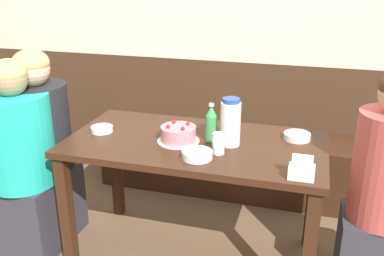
% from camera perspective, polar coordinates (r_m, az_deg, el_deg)
% --- Properties ---
extents(ground_plane, '(12.00, 12.00, 0.00)m').
position_cam_1_polar(ground_plane, '(2.60, 0.40, -16.58)').
color(ground_plane, brown).
extents(back_wall, '(4.80, 0.04, 2.50)m').
position_cam_1_polar(back_wall, '(3.11, 5.94, 14.58)').
color(back_wall, '#3D2819').
rests_on(back_wall, ground_plane).
extents(bench_seat, '(1.85, 0.38, 0.45)m').
position_cam_1_polar(bench_seat, '(3.18, 4.53, -4.55)').
color(bench_seat, '#381E11').
rests_on(bench_seat, ground_plane).
extents(dining_table, '(1.34, 0.70, 0.72)m').
position_cam_1_polar(dining_table, '(2.28, 0.44, -4.06)').
color(dining_table, '#381E11').
rests_on(dining_table, ground_plane).
extents(birthday_cake, '(0.22, 0.22, 0.10)m').
position_cam_1_polar(birthday_cake, '(2.21, -1.84, -0.84)').
color(birthday_cake, white).
rests_on(birthday_cake, dining_table).
extents(water_pitcher, '(0.10, 0.10, 0.25)m').
position_cam_1_polar(water_pitcher, '(2.15, 5.13, 0.71)').
color(water_pitcher, white).
rests_on(water_pitcher, dining_table).
extents(soju_bottle, '(0.06, 0.06, 0.20)m').
position_cam_1_polar(soju_bottle, '(2.21, 2.57, 0.62)').
color(soju_bottle, '#388E4C').
rests_on(soju_bottle, dining_table).
extents(napkin_holder, '(0.11, 0.08, 0.11)m').
position_cam_1_polar(napkin_holder, '(1.90, 14.41, -5.42)').
color(napkin_holder, white).
rests_on(napkin_holder, dining_table).
extents(bowl_soup_white, '(0.12, 0.12, 0.03)m').
position_cam_1_polar(bowl_soup_white, '(2.41, -11.93, -0.14)').
color(bowl_soup_white, white).
rests_on(bowl_soup_white, dining_table).
extents(bowl_rice_small, '(0.15, 0.15, 0.04)m').
position_cam_1_polar(bowl_rice_small, '(2.03, 0.69, -3.57)').
color(bowl_rice_small, white).
rests_on(bowl_rice_small, dining_table).
extents(bowl_side_dish, '(0.14, 0.14, 0.03)m').
position_cam_1_polar(bowl_side_dish, '(2.32, 13.82, -1.08)').
color(bowl_side_dish, white).
rests_on(bowl_side_dish, dining_table).
extents(glass_water_tall, '(0.06, 0.06, 0.10)m').
position_cam_1_polar(glass_water_tall, '(2.07, 3.55, -2.06)').
color(glass_water_tall, silver).
rests_on(glass_water_tall, dining_table).
extents(person_teal_shirt, '(0.35, 0.35, 1.16)m').
position_cam_1_polar(person_teal_shirt, '(2.67, -19.34, -2.74)').
color(person_teal_shirt, '#33333D').
rests_on(person_teal_shirt, ground_plane).
extents(person_pale_blue_shirt, '(0.37, 0.37, 1.14)m').
position_cam_1_polar(person_pale_blue_shirt, '(2.54, -21.72, -4.41)').
color(person_pale_blue_shirt, '#33333D').
rests_on(person_pale_blue_shirt, ground_plane).
extents(person_grey_tee, '(0.34, 0.32, 1.17)m').
position_cam_1_polar(person_grey_tee, '(2.22, 24.12, -8.54)').
color(person_grey_tee, '#33333D').
rests_on(person_grey_tee, ground_plane).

